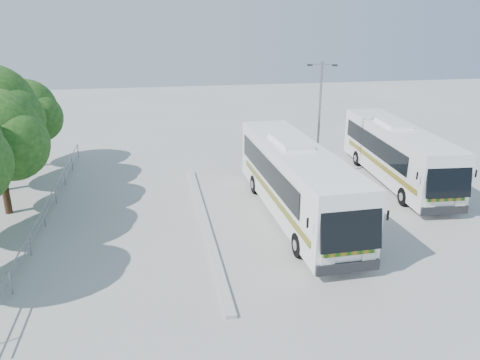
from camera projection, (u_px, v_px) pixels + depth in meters
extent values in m
plane|color=#ABABA5|center=(258.00, 236.00, 21.82)|extent=(100.00, 100.00, 0.00)
cube|color=#B2B2AD|center=(205.00, 221.00, 23.25)|extent=(0.40, 16.00, 0.15)
cylinder|color=gray|center=(47.00, 201.00, 23.47)|extent=(0.06, 22.00, 0.06)
cylinder|color=gray|center=(48.00, 208.00, 23.61)|extent=(0.06, 22.00, 0.06)
cylinder|color=gray|center=(76.00, 155.00, 32.89)|extent=(0.06, 0.06, 1.00)
cylinder|color=#382314|center=(5.00, 186.00, 23.92)|extent=(0.36, 0.36, 3.04)
sphere|color=#153D10|center=(12.00, 145.00, 22.80)|extent=(3.59, 3.59, 3.59)
cylinder|color=#382314|center=(0.00, 162.00, 27.08)|extent=(0.36, 0.36, 3.43)
sphere|color=#153D10|center=(7.00, 120.00, 25.81)|extent=(4.06, 4.06, 4.06)
cylinder|color=#382314|center=(31.00, 147.00, 31.48)|extent=(0.36, 0.36, 2.77)
sphere|color=#153D10|center=(26.00, 110.00, 30.65)|extent=(4.03, 4.03, 4.03)
sphere|color=#153D10|center=(37.00, 118.00, 30.46)|extent=(3.28, 3.28, 3.28)
sphere|color=#153D10|center=(17.00, 101.00, 30.95)|extent=(3.02, 3.02, 3.02)
cube|color=white|center=(296.00, 179.00, 23.45)|extent=(2.99, 12.82, 3.24)
cube|color=black|center=(351.00, 225.00, 17.40)|extent=(2.46, 0.55, 2.06)
cube|color=black|center=(267.00, 169.00, 23.63)|extent=(0.32, 10.20, 1.17)
cube|color=black|center=(317.00, 166.00, 24.17)|extent=(0.32, 10.20, 1.17)
cube|color=#105E0D|center=(271.00, 195.00, 23.09)|extent=(0.32, 11.05, 0.30)
cylinder|color=black|center=(299.00, 245.00, 19.87)|extent=(0.35, 1.07, 1.06)
cylinder|color=black|center=(351.00, 240.00, 20.35)|extent=(0.35, 1.07, 1.06)
cylinder|color=black|center=(255.00, 184.00, 27.03)|extent=(0.35, 1.07, 1.06)
cylinder|color=black|center=(295.00, 181.00, 27.50)|extent=(0.35, 1.07, 1.06)
cube|color=white|center=(396.00, 152.00, 28.57)|extent=(3.42, 12.14, 3.04)
cube|color=black|center=(449.00, 178.00, 22.80)|extent=(2.32, 0.63, 1.94)
cube|color=black|center=(373.00, 144.00, 28.88)|extent=(0.79, 9.56, 1.10)
cube|color=black|center=(412.00, 143.00, 29.13)|extent=(0.79, 9.56, 1.10)
cube|color=#0B5315|center=(377.00, 163.00, 28.35)|extent=(0.84, 10.35, 0.28)
cylinder|color=black|center=(404.00, 197.00, 25.26)|extent=(0.38, 1.02, 1.00)
cylinder|color=black|center=(443.00, 195.00, 25.49)|extent=(0.38, 1.02, 1.00)
cylinder|color=black|center=(358.00, 158.00, 32.09)|extent=(0.38, 1.02, 1.00)
cylinder|color=black|center=(389.00, 157.00, 32.32)|extent=(0.38, 1.02, 1.00)
cylinder|color=#929599|center=(319.00, 122.00, 28.52)|extent=(0.18, 0.18, 7.23)
cylinder|color=#929599|center=(322.00, 64.00, 27.38)|extent=(1.40, 0.49, 0.07)
cube|color=black|center=(310.00, 65.00, 27.47)|extent=(0.35, 0.25, 0.11)
cube|color=black|center=(335.00, 65.00, 27.32)|extent=(0.35, 0.25, 0.11)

